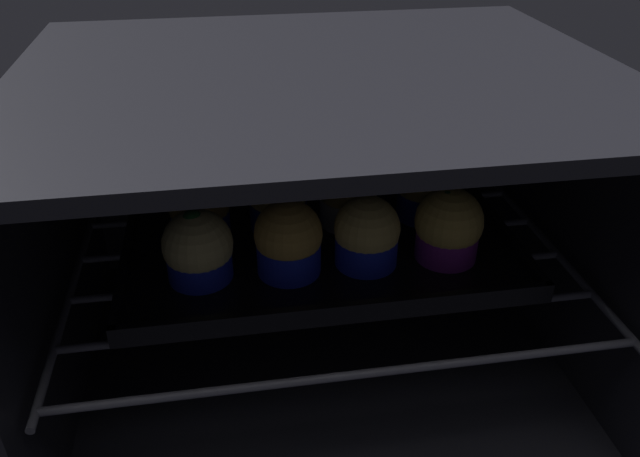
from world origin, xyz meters
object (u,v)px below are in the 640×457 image
Objects in this scene: muffin_row1_col1 at (278,201)px; muffin_row1_col3 at (426,188)px; baking_tray at (320,248)px; muffin_row1_col2 at (348,198)px; muffin_row0_col1 at (288,241)px; muffin_row0_col3 at (448,227)px; muffin_row0_col0 at (198,249)px; muffin_row0_col2 at (367,234)px; muffin_row1_col0 at (199,209)px.

muffin_row1_col3 is (17.68, -0.34, 0.42)cm from muffin_row1_col1.
muffin_row1_col2 reaches higher than baking_tray.
muffin_row0_col1 is 12.13cm from muffin_row1_col2.
muffin_row0_col3 is at bearing -19.55° from baking_tray.
muffin_row1_col1 reaches higher than baking_tray.
muffin_row0_col3 is 0.95× the size of muffin_row1_col3.
muffin_row0_col0 is 17.58cm from muffin_row0_col2.
muffin_row0_col3 is 9.09cm from muffin_row1_col3.
muffin_row0_col1 reaches higher than baking_tray.
muffin_row1_col0 is at bearing 153.78° from muffin_row0_col2.
baking_tray is at bearing 48.62° from muffin_row0_col1.
muffin_row0_col0 is 1.04× the size of muffin_row1_col1.
muffin_row1_col0 reaches higher than muffin_row1_col1.
baking_tray is 5.07× the size of muffin_row1_col3.
muffin_row1_col1 is (9.03, 0.52, -0.14)cm from muffin_row1_col0.
muffin_row1_col3 is at bearing 18.11° from baking_tray.
baking_tray is 5.60× the size of muffin_row0_col2.
muffin_row0_col1 is at bearing -178.53° from muffin_row0_col2.
muffin_row0_col2 is at bearing -88.41° from muffin_row1_col2.
muffin_row1_col0 is at bearing -179.60° from muffin_row1_col3.
muffin_row1_col1 is (-0.12, 9.36, -0.40)cm from muffin_row0_col1.
muffin_row0_col2 is 0.96× the size of muffin_row0_col3.
baking_tray is 5.51× the size of muffin_row0_col0.
muffin_row1_col0 is 26.71cm from muffin_row1_col3.
muffin_row0_col3 reaches higher than muffin_row0_col0.
muffin_row1_col1 is 8.24cm from muffin_row1_col2.
muffin_row0_col3 reaches higher than muffin_row1_col1.
muffin_row1_col0 is (-17.50, 8.62, -0.07)cm from muffin_row0_col2.
muffin_row0_col1 is 1.00× the size of muffin_row0_col3.
muffin_row1_col1 is 1.04× the size of muffin_row1_col2.
muffin_row0_col2 is 1.03× the size of muffin_row1_col1.
baking_tray is 5.96× the size of muffin_row1_col2.
muffin_row1_col2 is (-9.06, 9.06, -0.47)cm from muffin_row0_col3.
muffin_row0_col3 reaches higher than muffin_row1_col2.
baking_tray is 7.07cm from muffin_row1_col2.
muffin_row0_col1 is (9.22, -0.38, 0.32)cm from muffin_row0_col0.
muffin_row1_col1 is at bearing 3.31° from muffin_row1_col0.
muffin_row0_col1 is at bearing -132.04° from muffin_row1_col2.
baking_tray is 14.47cm from muffin_row0_col0.
muffin_row0_col2 is (8.36, 0.21, -0.19)cm from muffin_row0_col1.
muffin_row0_col3 is 1.07× the size of muffin_row1_col1.
muffin_row0_col2 is 12.74cm from muffin_row1_col3.
baking_tray is at bearing -17.79° from muffin_row1_col0.
muffin_row0_col0 is 1.08× the size of muffin_row1_col2.
muffin_row1_col3 is at bearing 27.18° from muffin_row0_col1.
baking_tray is at bearing -48.75° from muffin_row1_col1.
muffin_row0_col0 is 0.92× the size of muffin_row1_col3.
muffin_row0_col1 is at bearing -44.01° from muffin_row1_col0.
muffin_row1_col1 reaches higher than muffin_row1_col2.
muffin_row0_col0 is at bearing 177.65° from muffin_row0_col1.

